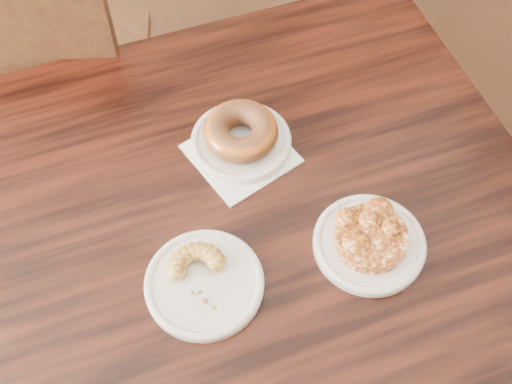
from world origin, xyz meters
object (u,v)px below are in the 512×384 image
object	(u,v)px
chair_far	(51,85)
cruller_fragment	(204,278)
apple_fritter	(372,236)
cafe_table	(259,323)
glazed_donut	(241,131)

from	to	relation	value
chair_far	cruller_fragment	bearing A→B (deg)	119.32
chair_far	apple_fritter	xyz separation A→B (m)	(0.46, -0.73, 0.33)
cafe_table	cruller_fragment	distance (m)	0.42
chair_far	cruller_fragment	distance (m)	0.83
apple_fritter	cruller_fragment	bearing A→B (deg)	179.34
cafe_table	glazed_donut	distance (m)	0.44
cafe_table	apple_fritter	bearing A→B (deg)	-29.41
cafe_table	chair_far	bearing A→B (deg)	111.28
glazed_donut	cruller_fragment	world-z (taller)	glazed_donut
cafe_table	chair_far	size ratio (longest dim) A/B	0.98
glazed_donut	apple_fritter	size ratio (longest dim) A/B	0.83
chair_far	glazed_donut	xyz separation A→B (m)	(0.33, -0.51, 0.34)
chair_far	cruller_fragment	xyz separation A→B (m)	(0.22, -0.73, 0.32)
chair_far	apple_fritter	size ratio (longest dim) A/B	6.34
glazed_donut	apple_fritter	xyz separation A→B (m)	(0.13, -0.23, -0.01)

